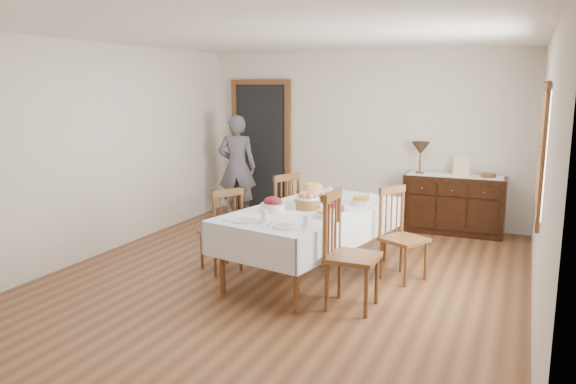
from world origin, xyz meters
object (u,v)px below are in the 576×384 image
at_px(chair_left_near, 223,229).
at_px(chair_left_far, 280,213).
at_px(sideboard, 454,204).
at_px(table_lamp, 421,149).
at_px(chair_right_far, 401,233).
at_px(person, 237,163).
at_px(chair_right_near, 347,250).
at_px(dining_table, 311,216).

height_order(chair_left_near, chair_left_far, chair_left_far).
bearing_deg(sideboard, table_lamp, -179.32).
distance_m(chair_left_far, table_lamp, 2.41).
xyz_separation_m(chair_left_near, chair_right_far, (1.90, 0.55, 0.02)).
relative_size(chair_left_near, chair_left_far, 0.95).
height_order(chair_left_near, person, person).
distance_m(chair_right_far, table_lamp, 2.31).
bearing_deg(chair_left_far, chair_right_near, 69.70).
distance_m(dining_table, chair_left_far, 0.96).
height_order(chair_left_near, chair_right_near, chair_right_near).
relative_size(chair_right_near, table_lamp, 2.43).
height_order(dining_table, chair_right_far, chair_right_far).
height_order(chair_left_near, chair_right_far, chair_right_far).
bearing_deg(chair_left_near, person, -123.52).
bearing_deg(table_lamp, chair_left_near, -121.62).
distance_m(chair_left_far, sideboard, 2.65).
relative_size(chair_right_near, chair_right_far, 1.11).
relative_size(dining_table, chair_right_near, 2.18).
distance_m(chair_right_far, person, 3.54).
relative_size(person, table_lamp, 3.79).
bearing_deg(chair_right_near, chair_left_near, 74.44).
xyz_separation_m(dining_table, chair_right_near, (0.62, -0.69, -0.12)).
relative_size(dining_table, sideboard, 1.77).
relative_size(chair_left_far, person, 0.59).
bearing_deg(person, chair_left_near, 94.69).
relative_size(dining_table, chair_left_near, 2.52).
height_order(chair_right_far, person, person).
distance_m(sideboard, table_lamp, 0.92).
bearing_deg(chair_right_far, chair_right_near, -168.47).
bearing_deg(chair_right_near, dining_table, 42.57).
bearing_deg(table_lamp, chair_right_far, -84.69).
bearing_deg(chair_left_far, sideboard, 160.58).
distance_m(dining_table, sideboard, 2.81).
distance_m(chair_left_near, person, 2.66).
bearing_deg(dining_table, person, 145.72).
bearing_deg(dining_table, chair_left_near, -155.11).
bearing_deg(person, chair_right_near, 113.47).
bearing_deg(sideboard, chair_right_far, -97.55).
relative_size(chair_left_far, table_lamp, 2.23).
bearing_deg(dining_table, chair_left_far, 147.22).
xyz_separation_m(sideboard, table_lamp, (-0.50, -0.01, 0.77)).
bearing_deg(table_lamp, chair_right_near, -91.60).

